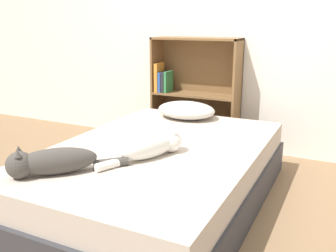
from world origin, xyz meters
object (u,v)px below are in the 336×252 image
(pillow, at_px, (186,110))
(bookshelf, at_px, (194,92))
(bed, at_px, (158,176))
(cat_light, at_px, (153,145))
(cat_dark, at_px, (50,162))

(pillow, relative_size, bookshelf, 0.47)
(bed, xyz_separation_m, pillow, (-0.13, 0.76, 0.27))
(cat_light, bearing_deg, bookshelf, 36.62)
(pillow, bearing_deg, cat_dark, -96.62)
(bed, height_order, bookshelf, bookshelf)
(bed, relative_size, cat_light, 3.49)
(pillow, bearing_deg, cat_light, -78.31)
(bed, relative_size, cat_dark, 3.97)
(cat_dark, bearing_deg, bookshelf, -136.13)
(pillow, distance_m, cat_dark, 1.42)
(cat_dark, distance_m, bookshelf, 1.88)
(pillow, relative_size, cat_light, 0.87)
(bed, bearing_deg, cat_dark, -114.32)
(pillow, bearing_deg, bookshelf, 104.42)
(bookshelf, bearing_deg, bed, -78.38)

